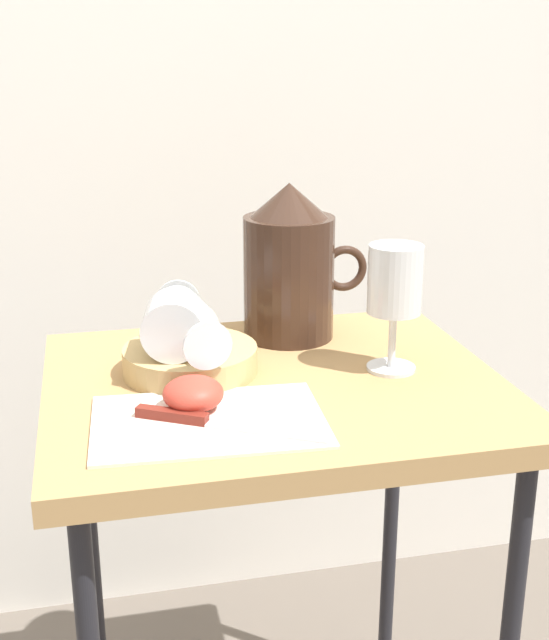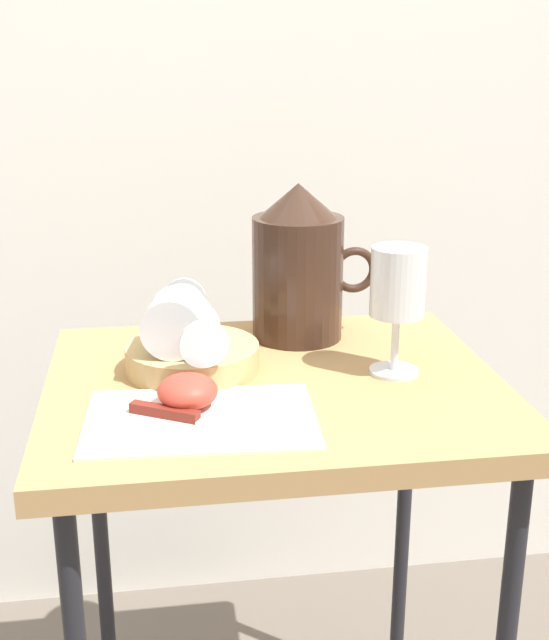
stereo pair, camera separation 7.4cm
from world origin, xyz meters
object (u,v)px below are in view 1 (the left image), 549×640
(knife, at_px, (201,420))
(wine_glass_tipped_far, at_px, (174,324))
(wine_glass_upright, at_px, (394,287))
(wine_glass_tipped_near, at_px, (185,321))
(apple_half_left, at_px, (193,394))
(table, at_px, (274,429))
(basket_tray, at_px, (190,360))
(pitcher, at_px, (289,275))

(knife, bearing_deg, wine_glass_tipped_far, 94.39)
(wine_glass_upright, bearing_deg, wine_glass_tipped_near, 168.33)
(wine_glass_tipped_far, bearing_deg, knife, -85.61)
(apple_half_left, bearing_deg, table, 33.90)
(table, bearing_deg, knife, -132.97)
(table, relative_size, wine_glass_tipped_far, 4.70)
(apple_half_left, bearing_deg, wine_glass_upright, 15.89)
(basket_tray, xyz_separation_m, wine_glass_tipped_far, (-0.02, -0.02, 0.06))
(pitcher, distance_m, apple_half_left, 0.30)
(pitcher, xyz_separation_m, apple_half_left, (-0.17, -0.24, -0.07))
(basket_tray, bearing_deg, wine_glass_upright, -10.50)
(table, relative_size, knife, 3.48)
(apple_half_left, bearing_deg, knife, -85.60)
(knife, bearing_deg, basket_tray, 86.80)
(wine_glass_upright, bearing_deg, wine_glass_tipped_far, 173.45)
(apple_half_left, relative_size, knife, 0.35)
(wine_glass_upright, bearing_deg, table, -179.76)
(wine_glass_tipped_near, bearing_deg, wine_glass_tipped_far, -127.66)
(apple_half_left, distance_m, knife, 0.04)
(basket_tray, height_order, knife, basket_tray)
(table, xyz_separation_m, pitcher, (0.06, 0.16, 0.16))
(wine_glass_tipped_far, bearing_deg, basket_tray, 36.97)
(pitcher, relative_size, apple_half_left, 3.17)
(table, distance_m, wine_glass_upright, 0.24)
(basket_tray, xyz_separation_m, pitcher, (0.16, 0.11, 0.07))
(pitcher, distance_m, wine_glass_tipped_near, 0.20)
(table, distance_m, pitcher, 0.23)
(table, bearing_deg, pitcher, 70.00)
(table, bearing_deg, basket_tray, 154.38)
(knife, bearing_deg, pitcher, 58.80)
(wine_glass_tipped_near, xyz_separation_m, wine_glass_tipped_far, (-0.02, -0.02, 0.00))
(pitcher, xyz_separation_m, knife, (-0.17, -0.28, -0.08))
(apple_half_left, xyz_separation_m, knife, (0.00, -0.04, -0.01))
(basket_tray, height_order, wine_glass_tipped_far, wine_glass_tipped_far)
(pitcher, height_order, knife, pitcher)
(wine_glass_tipped_near, distance_m, apple_half_left, 0.14)
(table, xyz_separation_m, wine_glass_upright, (0.16, 0.00, 0.18))
(pitcher, distance_m, wine_glass_upright, 0.19)
(pitcher, bearing_deg, table, -110.00)
(table, bearing_deg, wine_glass_tipped_near, 152.46)
(wine_glass_tipped_near, relative_size, wine_glass_tipped_far, 1.06)
(table, relative_size, pitcher, 3.13)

